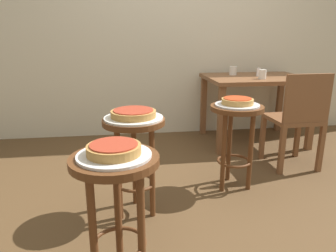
{
  "coord_description": "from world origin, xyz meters",
  "views": [
    {
      "loc": [
        -0.64,
        -2.06,
        1.15
      ],
      "look_at": [
        -0.37,
        -0.12,
        0.58
      ],
      "focal_mm": 33.96,
      "sensor_mm": 36.0,
      "label": 1
    }
  ],
  "objects_px": {
    "cup_far_edge": "(233,71)",
    "condiment_shaker": "(258,72)",
    "pizza_foreground": "(114,149)",
    "dining_table": "(255,86)",
    "pizza_leftside": "(237,101)",
    "cup_near_edge": "(262,74)",
    "stool_foreground": "(116,191)",
    "stool_leftside": "(236,127)",
    "stool_middle": "(134,144)",
    "wooden_chair": "(297,117)",
    "serving_plate_middle": "(134,118)",
    "pizza_middle": "(133,113)",
    "serving_plate_foreground": "(114,155)",
    "serving_plate_leftside": "(237,105)"
  },
  "relations": [
    {
      "from": "cup_far_edge",
      "to": "condiment_shaker",
      "type": "bearing_deg",
      "value": -31.88
    },
    {
      "from": "pizza_foreground",
      "to": "dining_table",
      "type": "xyz_separation_m",
      "value": [
        1.45,
        1.93,
        -0.07
      ]
    },
    {
      "from": "pizza_leftside",
      "to": "condiment_shaker",
      "type": "distance_m",
      "value": 1.21
    },
    {
      "from": "cup_near_edge",
      "to": "condiment_shaker",
      "type": "bearing_deg",
      "value": 77.43
    },
    {
      "from": "stool_foreground",
      "to": "dining_table",
      "type": "xyz_separation_m",
      "value": [
        1.45,
        1.93,
        0.13
      ]
    },
    {
      "from": "dining_table",
      "to": "stool_leftside",
      "type": "bearing_deg",
      "value": -119.21
    },
    {
      "from": "pizza_foreground",
      "to": "cup_near_edge",
      "type": "height_order",
      "value": "cup_near_edge"
    },
    {
      "from": "stool_middle",
      "to": "wooden_chair",
      "type": "distance_m",
      "value": 1.52
    },
    {
      "from": "stool_middle",
      "to": "pizza_leftside",
      "type": "height_order",
      "value": "pizza_leftside"
    },
    {
      "from": "cup_near_edge",
      "to": "wooden_chair",
      "type": "distance_m",
      "value": 0.65
    },
    {
      "from": "stool_foreground",
      "to": "condiment_shaker",
      "type": "distance_m",
      "value": 2.45
    },
    {
      "from": "serving_plate_middle",
      "to": "dining_table",
      "type": "relative_size",
      "value": 0.35
    },
    {
      "from": "stool_middle",
      "to": "cup_near_edge",
      "type": "distance_m",
      "value": 1.75
    },
    {
      "from": "pizza_middle",
      "to": "serving_plate_middle",
      "type": "bearing_deg",
      "value": 0.0
    },
    {
      "from": "pizza_middle",
      "to": "dining_table",
      "type": "relative_size",
      "value": 0.27
    },
    {
      "from": "serving_plate_foreground",
      "to": "condiment_shaker",
      "type": "height_order",
      "value": "condiment_shaker"
    },
    {
      "from": "stool_middle",
      "to": "wooden_chair",
      "type": "bearing_deg",
      "value": 21.16
    },
    {
      "from": "serving_plate_leftside",
      "to": "stool_foreground",
      "type": "bearing_deg",
      "value": -134.37
    },
    {
      "from": "pizza_foreground",
      "to": "serving_plate_leftside",
      "type": "distance_m",
      "value": 1.24
    },
    {
      "from": "serving_plate_middle",
      "to": "cup_near_edge",
      "type": "xyz_separation_m",
      "value": [
        1.33,
        1.11,
        0.11
      ]
    },
    {
      "from": "stool_leftside",
      "to": "cup_far_edge",
      "type": "xyz_separation_m",
      "value": [
        0.38,
        1.19,
        0.28
      ]
    },
    {
      "from": "pizza_foreground",
      "to": "wooden_chair",
      "type": "relative_size",
      "value": 0.27
    },
    {
      "from": "dining_table",
      "to": "cup_near_edge",
      "type": "bearing_deg",
      "value": -95.63
    },
    {
      "from": "stool_middle",
      "to": "cup_far_edge",
      "type": "bearing_deg",
      "value": 51.98
    },
    {
      "from": "pizza_foreground",
      "to": "pizza_middle",
      "type": "xyz_separation_m",
      "value": [
        0.11,
        0.62,
        -0.0
      ]
    },
    {
      "from": "stool_middle",
      "to": "stool_leftside",
      "type": "bearing_deg",
      "value": 19.39
    },
    {
      "from": "serving_plate_middle",
      "to": "condiment_shaker",
      "type": "bearing_deg",
      "value": 43.83
    },
    {
      "from": "serving_plate_middle",
      "to": "stool_leftside",
      "type": "distance_m",
      "value": 0.83
    },
    {
      "from": "serving_plate_middle",
      "to": "pizza_leftside",
      "type": "height_order",
      "value": "pizza_leftside"
    },
    {
      "from": "serving_plate_middle",
      "to": "dining_table",
      "type": "bearing_deg",
      "value": 44.19
    },
    {
      "from": "serving_plate_middle",
      "to": "condiment_shaker",
      "type": "relative_size",
      "value": 4.16
    },
    {
      "from": "pizza_leftside",
      "to": "wooden_chair",
      "type": "xyz_separation_m",
      "value": [
        0.65,
        0.28,
        -0.22
      ]
    },
    {
      "from": "stool_foreground",
      "to": "serving_plate_middle",
      "type": "height_order",
      "value": "serving_plate_middle"
    },
    {
      "from": "stool_leftside",
      "to": "wooden_chair",
      "type": "relative_size",
      "value": 0.76
    },
    {
      "from": "pizza_leftside",
      "to": "cup_near_edge",
      "type": "bearing_deg",
      "value": 56.39
    },
    {
      "from": "pizza_foreground",
      "to": "stool_middle",
      "type": "xyz_separation_m",
      "value": [
        0.11,
        0.62,
        -0.2
      ]
    },
    {
      "from": "pizza_foreground",
      "to": "cup_near_edge",
      "type": "xyz_separation_m",
      "value": [
        1.43,
        1.73,
        0.08
      ]
    },
    {
      "from": "stool_leftside",
      "to": "condiment_shaker",
      "type": "xyz_separation_m",
      "value": [
        0.61,
        1.05,
        0.28
      ]
    },
    {
      "from": "wooden_chair",
      "to": "pizza_foreground",
      "type": "bearing_deg",
      "value": -142.49
    },
    {
      "from": "pizza_foreground",
      "to": "pizza_middle",
      "type": "relative_size",
      "value": 0.83
    },
    {
      "from": "pizza_leftside",
      "to": "condiment_shaker",
      "type": "relative_size",
      "value": 2.61
    },
    {
      "from": "serving_plate_leftside",
      "to": "cup_far_edge",
      "type": "distance_m",
      "value": 1.25
    },
    {
      "from": "cup_far_edge",
      "to": "cup_near_edge",
      "type": "bearing_deg",
      "value": -61.84
    },
    {
      "from": "serving_plate_foreground",
      "to": "wooden_chair",
      "type": "distance_m",
      "value": 1.93
    },
    {
      "from": "cup_far_edge",
      "to": "condiment_shaker",
      "type": "xyz_separation_m",
      "value": [
        0.23,
        -0.14,
        -0.0
      ]
    },
    {
      "from": "serving_plate_foreground",
      "to": "pizza_foreground",
      "type": "distance_m",
      "value": 0.03
    },
    {
      "from": "cup_near_edge",
      "to": "condiment_shaker",
      "type": "xyz_separation_m",
      "value": [
        0.05,
        0.2,
        -0.0
      ]
    },
    {
      "from": "pizza_foreground",
      "to": "pizza_leftside",
      "type": "relative_size",
      "value": 1.01
    },
    {
      "from": "stool_leftside",
      "to": "condiment_shaker",
      "type": "relative_size",
      "value": 7.37
    },
    {
      "from": "dining_table",
      "to": "cup_near_edge",
      "type": "xyz_separation_m",
      "value": [
        -0.02,
        -0.19,
        0.15
      ]
    }
  ]
}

